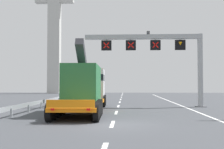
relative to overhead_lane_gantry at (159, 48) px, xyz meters
name	(u,v)px	position (x,y,z in m)	size (l,w,h in m)	color
ground	(114,125)	(-3.83, -12.10, -5.63)	(112.00, 112.00, 0.00)	#424449
lane_markings	(121,99)	(-3.91, 12.83, -5.62)	(0.20, 64.47, 0.01)	silver
edge_line_right	(184,107)	(2.37, -0.10, -5.63)	(0.20, 63.00, 0.01)	silver
overhead_lane_gantry	(159,48)	(0.00, 0.00, 0.00)	(11.50, 0.90, 7.28)	#9EA0A5
heavy_haul_truck_orange	(86,86)	(-6.48, -3.82, -3.64)	(3.43, 14.13, 5.30)	orange
guardrail_left	(55,99)	(-10.67, 2.14, -5.07)	(0.13, 32.48, 0.76)	#999EA3
bridge_pylon_distant	(54,16)	(-19.93, 37.97, 12.48)	(9.00, 2.00, 35.44)	#B7B7B2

